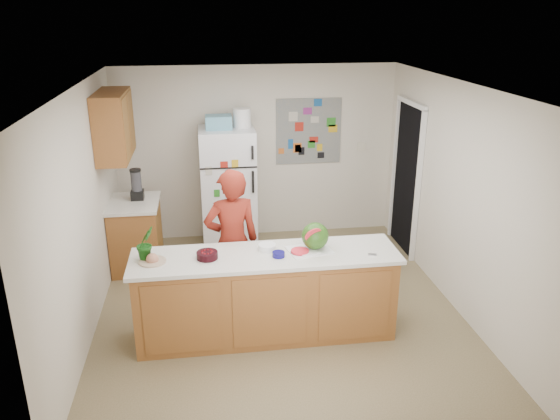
{
  "coord_description": "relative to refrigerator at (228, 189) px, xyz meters",
  "views": [
    {
      "loc": [
        -0.75,
        -5.41,
        3.22
      ],
      "look_at": [
        0.04,
        0.2,
        1.12
      ],
      "focal_mm": 35.0,
      "sensor_mm": 36.0,
      "label": 1
    }
  ],
  "objects": [
    {
      "name": "watermelon_slice",
      "position": [
        0.59,
        -2.4,
        0.09
      ],
      "size": [
        0.18,
        0.18,
        0.02
      ],
      "primitive_type": "cylinder",
      "color": "#D32643",
      "rests_on": "cutting_board"
    },
    {
      "name": "cherry_bowl",
      "position": [
        -0.33,
        -2.39,
        0.11
      ],
      "size": [
        0.26,
        0.26,
        0.07
      ],
      "primitive_type": "cylinder",
      "rotation": [
        0.0,
        0.0,
        0.27
      ],
      "color": "black",
      "rests_on": "peninsula_top"
    },
    {
      "name": "side_counter_top",
      "position": [
        -1.24,
        -0.53,
        0.03
      ],
      "size": [
        0.64,
        0.84,
        0.04
      ],
      "primitive_type": "cube",
      "color": "silver",
      "rests_on": "side_counter_base"
    },
    {
      "name": "wall_back",
      "position": [
        0.45,
        0.38,
        0.4
      ],
      "size": [
        4.0,
        0.02,
        2.5
      ],
      "primitive_type": "cube",
      "color": "beige",
      "rests_on": "ground"
    },
    {
      "name": "peninsula_top",
      "position": [
        0.25,
        -2.38,
        0.05
      ],
      "size": [
        2.68,
        0.7,
        0.04
      ],
      "primitive_type": "cube",
      "color": "silver",
      "rests_on": "peninsula_base"
    },
    {
      "name": "paper_towel",
      "position": [
        0.67,
        -2.41,
        0.08
      ],
      "size": [
        0.24,
        0.22,
        0.02
      ],
      "primitive_type": "cube",
      "rotation": [
        0.0,
        0.0,
        0.36
      ],
      "color": "silver",
      "rests_on": "peninsula_top"
    },
    {
      "name": "wall_left",
      "position": [
        -1.56,
        -1.88,
        0.4
      ],
      "size": [
        0.02,
        4.5,
        2.5
      ],
      "primitive_type": "cube",
      "color": "beige",
      "rests_on": "ground"
    },
    {
      "name": "blender_appliance",
      "position": [
        -1.19,
        -0.43,
        0.24
      ],
      "size": [
        0.13,
        0.13,
        0.38
      ],
      "primitive_type": "cylinder",
      "color": "black",
      "rests_on": "side_counter_top"
    },
    {
      "name": "refrigerator",
      "position": [
        0.0,
        0.0,
        0.0
      ],
      "size": [
        0.75,
        0.7,
        1.7
      ],
      "primitive_type": "cube",
      "color": "silver",
      "rests_on": "floor"
    },
    {
      "name": "plate",
      "position": [
        -0.85,
        -2.4,
        0.08
      ],
      "size": [
        0.34,
        0.34,
        0.02
      ],
      "primitive_type": "cylinder",
      "rotation": [
        0.0,
        0.0,
        0.35
      ],
      "color": "#B6A48D",
      "rests_on": "peninsula_top"
    },
    {
      "name": "fridge_top_bin",
      "position": [
        -0.1,
        0.0,
        0.94
      ],
      "size": [
        0.35,
        0.28,
        0.18
      ],
      "primitive_type": "cube",
      "color": "#5999B2",
      "rests_on": "refrigerator"
    },
    {
      "name": "white_bowl",
      "position": [
        0.28,
        -2.27,
        0.1
      ],
      "size": [
        0.22,
        0.22,
        0.06
      ],
      "primitive_type": "cylinder",
      "rotation": [
        0.0,
        0.0,
        -0.3
      ],
      "color": "silver",
      "rests_on": "peninsula_top"
    },
    {
      "name": "photo_collage",
      "position": [
        1.2,
        0.36,
        0.7
      ],
      "size": [
        0.95,
        0.01,
        0.95
      ],
      "primitive_type": "cube",
      "color": "slate",
      "rests_on": "wall_back"
    },
    {
      "name": "wall_right",
      "position": [
        2.46,
        -1.88,
        0.4
      ],
      "size": [
        0.02,
        4.5,
        2.5
      ],
      "primitive_type": "cube",
      "color": "beige",
      "rests_on": "ground"
    },
    {
      "name": "cutting_board",
      "position": [
        0.7,
        -2.35,
        0.08
      ],
      "size": [
        0.48,
        0.4,
        0.01
      ],
      "primitive_type": "cube",
      "rotation": [
        0.0,
        0.0,
        0.2
      ],
      "color": "white",
      "rests_on": "peninsula_top"
    },
    {
      "name": "keys",
      "position": [
        1.3,
        -2.55,
        0.08
      ],
      "size": [
        0.09,
        0.06,
        0.01
      ],
      "primitive_type": "cube",
      "rotation": [
        0.0,
        0.0,
        -0.29
      ],
      "color": "gray",
      "rests_on": "peninsula_top"
    },
    {
      "name": "peninsula_base",
      "position": [
        0.25,
        -2.38,
        -0.41
      ],
      "size": [
        2.6,
        0.62,
        0.88
      ],
      "primitive_type": "cube",
      "color": "brown",
      "rests_on": "floor"
    },
    {
      "name": "doorway",
      "position": [
        2.44,
        -0.43,
        0.17
      ],
      "size": [
        0.03,
        0.85,
        2.04
      ],
      "primitive_type": "cube",
      "color": "black",
      "rests_on": "ground"
    },
    {
      "name": "upper_cabinets",
      "position": [
        -1.37,
        -0.58,
        1.05
      ],
      "size": [
        0.35,
        1.0,
        0.8
      ],
      "primitive_type": "cube",
      "color": "brown",
      "rests_on": "wall_left"
    },
    {
      "name": "ceiling",
      "position": [
        0.45,
        -1.88,
        1.66
      ],
      "size": [
        4.0,
        4.5,
        0.02
      ],
      "primitive_type": "cube",
      "color": "white",
      "rests_on": "wall_back"
    },
    {
      "name": "watermelon",
      "position": [
        0.76,
        -2.33,
        0.22
      ],
      "size": [
        0.27,
        0.27,
        0.27
      ],
      "primitive_type": "sphere",
      "color": "#1B5813",
      "rests_on": "cutting_board"
    },
    {
      "name": "person",
      "position": [
        -0.05,
        -1.83,
        -0.02
      ],
      "size": [
        0.66,
        0.49,
        1.66
      ],
      "primitive_type": "imported",
      "rotation": [
        0.0,
        0.0,
        3.31
      ],
      "color": "maroon",
      "rests_on": "floor"
    },
    {
      "name": "side_counter_base",
      "position": [
        -1.24,
        -0.53,
        -0.42
      ],
      "size": [
        0.6,
        0.8,
        0.86
      ],
      "primitive_type": "cube",
      "color": "brown",
      "rests_on": "floor"
    },
    {
      "name": "cobalt_bowl",
      "position": [
        0.37,
        -2.45,
        0.1
      ],
      "size": [
        0.13,
        0.13,
        0.05
      ],
      "primitive_type": "cylinder",
      "rotation": [
        0.0,
        0.0,
        0.08
      ],
      "color": "#0F0B57",
      "rests_on": "peninsula_top"
    },
    {
      "name": "potted_plant",
      "position": [
        -0.91,
        -2.33,
        0.24
      ],
      "size": [
        0.24,
        0.24,
        0.34
      ],
      "primitive_type": "imported",
      "rotation": [
        0.0,
        0.0,
        0.71
      ],
      "color": "#134514",
      "rests_on": "peninsula_top"
    },
    {
      "name": "floor",
      "position": [
        0.45,
        -1.88,
        -0.86
      ],
      "size": [
        4.0,
        4.5,
        0.02
      ],
      "primitive_type": "cube",
      "color": "brown",
      "rests_on": "ground"
    }
  ]
}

